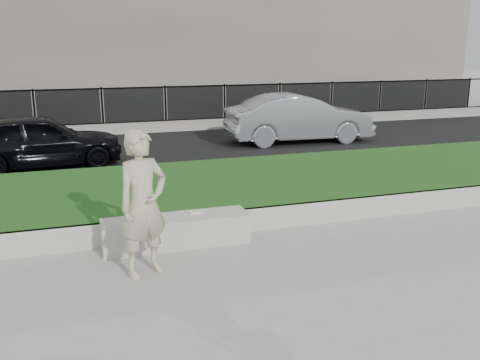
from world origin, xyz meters
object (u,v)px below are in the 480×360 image
object	(u,v)px
man	(143,204)
car_dark	(39,141)
car_silver	(299,118)
book	(196,212)
stone_bench	(176,231)

from	to	relation	value
man	car_dark	xyz separation A→B (m)	(-1.56, 7.15, -0.28)
car_silver	man	bearing A→B (deg)	146.96
man	book	size ratio (longest dim) A/B	9.44
book	car_silver	xyz separation A→B (m)	(5.11, 7.38, 0.31)
book	car_dark	size ratio (longest dim) A/B	0.05
man	car_silver	distance (m)	10.37
car_dark	man	bearing A→B (deg)	-173.86
stone_bench	man	distance (m)	1.35
stone_bench	car_dark	size ratio (longest dim) A/B	0.57
stone_bench	man	xyz separation A→B (m)	(-0.61, -0.93, 0.77)
stone_bench	book	xyz separation A→B (m)	(0.34, 0.10, 0.25)
stone_bench	car_dark	xyz separation A→B (m)	(-2.18, 6.22, 0.49)
stone_bench	book	size ratio (longest dim) A/B	10.72
stone_bench	car_silver	xyz separation A→B (m)	(5.45, 7.48, 0.56)
man	car_dark	world-z (taller)	man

